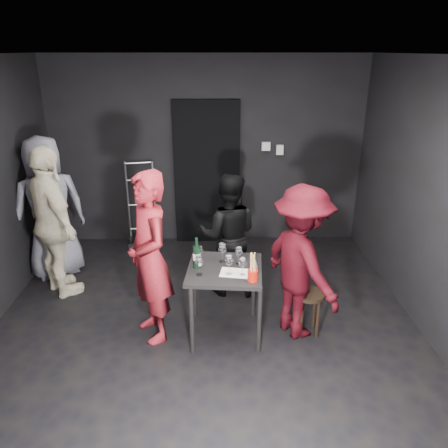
{
  "coord_description": "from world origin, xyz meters",
  "views": [
    {
      "loc": [
        0.11,
        -3.74,
        2.74
      ],
      "look_at": [
        0.2,
        0.25,
        1.14
      ],
      "focal_mm": 35.0,
      "sensor_mm": 36.0,
      "label": 1
    }
  ],
  "objects_px": {
    "bystander_cream": "(51,209)",
    "hand_truck": "(143,231)",
    "bystander_grey": "(47,194)",
    "man_maroon": "(301,259)",
    "server_red": "(149,246)",
    "stool": "(309,302)",
    "woman_black": "(228,236)",
    "wine_bottle": "(197,256)",
    "tasting_table": "(225,277)",
    "breadstick_cup": "(253,268)"
  },
  "relations": [
    {
      "from": "bystander_cream",
      "to": "hand_truck",
      "type": "bearing_deg",
      "value": -70.89
    },
    {
      "from": "hand_truck",
      "to": "bystander_grey",
      "type": "height_order",
      "value": "bystander_grey"
    },
    {
      "from": "man_maroon",
      "to": "server_red",
      "type": "bearing_deg",
      "value": 63.48
    },
    {
      "from": "man_maroon",
      "to": "stool",
      "type": "bearing_deg",
      "value": -132.17
    },
    {
      "from": "bystander_cream",
      "to": "bystander_grey",
      "type": "relative_size",
      "value": 0.99
    },
    {
      "from": "woman_black",
      "to": "wine_bottle",
      "type": "xyz_separation_m",
      "value": [
        -0.33,
        -0.84,
        0.15
      ]
    },
    {
      "from": "woman_black",
      "to": "bystander_grey",
      "type": "distance_m",
      "value": 2.29
    },
    {
      "from": "woman_black",
      "to": "man_maroon",
      "type": "distance_m",
      "value": 1.09
    },
    {
      "from": "hand_truck",
      "to": "server_red",
      "type": "xyz_separation_m",
      "value": [
        0.44,
        -2.2,
        0.77
      ]
    },
    {
      "from": "wine_bottle",
      "to": "bystander_grey",
      "type": "bearing_deg",
      "value": 144.73
    },
    {
      "from": "hand_truck",
      "to": "wine_bottle",
      "type": "xyz_separation_m",
      "value": [
        0.89,
        -2.18,
        0.64
      ]
    },
    {
      "from": "stool",
      "to": "bystander_grey",
      "type": "height_order",
      "value": "bystander_grey"
    },
    {
      "from": "tasting_table",
      "to": "bystander_grey",
      "type": "height_order",
      "value": "bystander_grey"
    },
    {
      "from": "stool",
      "to": "woman_black",
      "type": "distance_m",
      "value": 1.23
    },
    {
      "from": "stool",
      "to": "breadstick_cup",
      "type": "distance_m",
      "value": 0.83
    },
    {
      "from": "man_maroon",
      "to": "bystander_grey",
      "type": "bearing_deg",
      "value": 38.19
    },
    {
      "from": "server_red",
      "to": "woman_black",
      "type": "height_order",
      "value": "server_red"
    },
    {
      "from": "tasting_table",
      "to": "bystander_grey",
      "type": "bearing_deg",
      "value": 148.05
    },
    {
      "from": "woman_black",
      "to": "man_maroon",
      "type": "xyz_separation_m",
      "value": [
        0.69,
        -0.84,
        0.11
      ]
    },
    {
      "from": "hand_truck",
      "to": "tasting_table",
      "type": "bearing_deg",
      "value": -73.89
    },
    {
      "from": "bystander_grey",
      "to": "wine_bottle",
      "type": "xyz_separation_m",
      "value": [
        1.88,
        -1.33,
        -0.22
      ]
    },
    {
      "from": "hand_truck",
      "to": "tasting_table",
      "type": "xyz_separation_m",
      "value": [
        1.16,
        -2.19,
        0.42
      ]
    },
    {
      "from": "tasting_table",
      "to": "breadstick_cup",
      "type": "bearing_deg",
      "value": -45.69
    },
    {
      "from": "tasting_table",
      "to": "woman_black",
      "type": "bearing_deg",
      "value": 85.88
    },
    {
      "from": "hand_truck",
      "to": "woman_black",
      "type": "distance_m",
      "value": 1.88
    },
    {
      "from": "man_maroon",
      "to": "wine_bottle",
      "type": "height_order",
      "value": "man_maroon"
    },
    {
      "from": "woman_black",
      "to": "man_maroon",
      "type": "bearing_deg",
      "value": 133.84
    },
    {
      "from": "server_red",
      "to": "tasting_table",
      "type": "bearing_deg",
      "value": 63.25
    },
    {
      "from": "server_red",
      "to": "bystander_cream",
      "type": "relative_size",
      "value": 0.93
    },
    {
      "from": "breadstick_cup",
      "to": "bystander_grey",
      "type": "bearing_deg",
      "value": 146.35
    },
    {
      "from": "bystander_cream",
      "to": "tasting_table",
      "type": "bearing_deg",
      "value": -154.5
    },
    {
      "from": "hand_truck",
      "to": "bystander_grey",
      "type": "distance_m",
      "value": 1.56
    },
    {
      "from": "tasting_table",
      "to": "woman_black",
      "type": "relative_size",
      "value": 0.52
    },
    {
      "from": "tasting_table",
      "to": "breadstick_cup",
      "type": "height_order",
      "value": "breadstick_cup"
    },
    {
      "from": "woman_black",
      "to": "wine_bottle",
      "type": "relative_size",
      "value": 4.51
    },
    {
      "from": "hand_truck",
      "to": "stool",
      "type": "distance_m",
      "value": 2.99
    },
    {
      "from": "server_red",
      "to": "wine_bottle",
      "type": "distance_m",
      "value": 0.47
    },
    {
      "from": "bystander_cream",
      "to": "breadstick_cup",
      "type": "bearing_deg",
      "value": -157.64
    },
    {
      "from": "server_red",
      "to": "stool",
      "type": "bearing_deg",
      "value": 62.24
    },
    {
      "from": "woman_black",
      "to": "bystander_cream",
      "type": "relative_size",
      "value": 0.67
    },
    {
      "from": "hand_truck",
      "to": "woman_black",
      "type": "xyz_separation_m",
      "value": [
        1.22,
        -1.34,
        0.49
      ]
    },
    {
      "from": "tasting_table",
      "to": "server_red",
      "type": "bearing_deg",
      "value": -179.42
    },
    {
      "from": "tasting_table",
      "to": "bystander_cream",
      "type": "height_order",
      "value": "bystander_cream"
    },
    {
      "from": "bystander_cream",
      "to": "wine_bottle",
      "type": "height_order",
      "value": "bystander_cream"
    },
    {
      "from": "bystander_grey",
      "to": "wine_bottle",
      "type": "bearing_deg",
      "value": 111.86
    },
    {
      "from": "bystander_grey",
      "to": "breadstick_cup",
      "type": "xyz_separation_m",
      "value": [
        2.4,
        -1.6,
        -0.2
      ]
    },
    {
      "from": "bystander_grey",
      "to": "breadstick_cup",
      "type": "distance_m",
      "value": 2.89
    },
    {
      "from": "hand_truck",
      "to": "server_red",
      "type": "relative_size",
      "value": 0.64
    },
    {
      "from": "tasting_table",
      "to": "stool",
      "type": "xyz_separation_m",
      "value": [
        0.85,
        -0.02,
        -0.29
      ]
    },
    {
      "from": "tasting_table",
      "to": "bystander_cream",
      "type": "relative_size",
      "value": 0.35
    }
  ]
}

